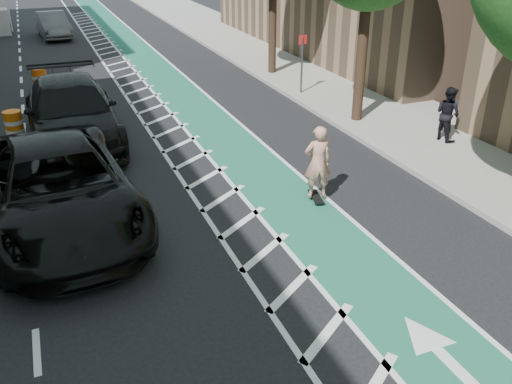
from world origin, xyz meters
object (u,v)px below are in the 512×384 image
skateboarder (318,162)px  suv_near (59,187)px  suv_far (71,112)px  barrel_a (60,152)px

skateboarder → suv_near: 6.20m
suv_near → suv_far: 5.72m
suv_near → barrel_a: bearing=82.9°
skateboarder → suv_far: size_ratio=0.28×
skateboarder → barrel_a: 7.57m
suv_far → barrel_a: (-0.56, -2.08, -0.52)m
skateboarder → suv_near: (-6.10, 1.12, -0.10)m
skateboarder → suv_near: size_ratio=0.27×
barrel_a → suv_near: bearing=-93.2°
suv_near → barrel_a: size_ratio=7.04×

